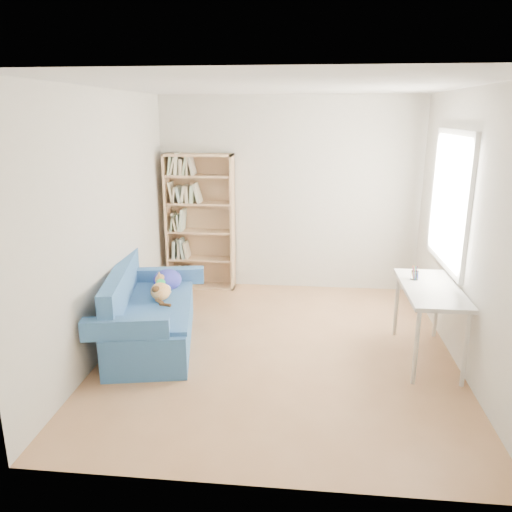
{
  "coord_description": "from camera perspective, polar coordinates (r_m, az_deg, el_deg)",
  "views": [
    {
      "loc": [
        0.25,
        -4.72,
        2.36
      ],
      "look_at": [
        -0.29,
        0.53,
        0.85
      ],
      "focal_mm": 35.0,
      "sensor_mm": 36.0,
      "label": 1
    }
  ],
  "objects": [
    {
      "name": "ground",
      "position": [
        5.28,
        2.62,
        -10.58
      ],
      "size": [
        4.0,
        4.0,
        0.0
      ],
      "primitive_type": "plane",
      "color": "#9F6E48",
      "rests_on": "ground"
    },
    {
      "name": "room_shell",
      "position": [
        4.81,
        4.07,
        7.27
      ],
      "size": [
        3.54,
        4.04,
        2.62
      ],
      "color": "silver",
      "rests_on": "ground"
    },
    {
      "name": "sofa",
      "position": [
        5.43,
        -12.06,
        -6.58
      ],
      "size": [
        1.09,
        1.8,
        0.82
      ],
      "rotation": [
        0.0,
        0.0,
        0.19
      ],
      "color": "#254F85",
      "rests_on": "ground"
    },
    {
      "name": "bookshelf",
      "position": [
        6.88,
        -6.37,
        3.24
      ],
      "size": [
        0.93,
        0.29,
        1.85
      ],
      "color": "tan",
      "rests_on": "ground"
    },
    {
      "name": "desk",
      "position": [
        5.13,
        19.33,
        -4.2
      ],
      "size": [
        0.53,
        1.15,
        0.75
      ],
      "color": "silver",
      "rests_on": "ground"
    },
    {
      "name": "pen_cup",
      "position": [
        5.26,
        17.69,
        -2.0
      ],
      "size": [
        0.08,
        0.08,
        0.15
      ],
      "color": "white",
      "rests_on": "desk"
    }
  ]
}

